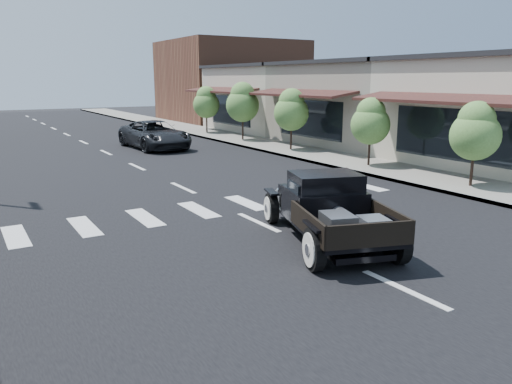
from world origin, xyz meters
TOP-DOWN VIEW (x-y plane):
  - ground at (0.00, 0.00)m, footprint 120.00×120.00m
  - road at (0.00, 15.00)m, footprint 14.00×80.00m
  - road_markings at (0.00, 10.00)m, footprint 12.00×60.00m
  - sidewalk_right at (8.50, 15.00)m, footprint 3.00×80.00m
  - storefront_mid at (15.00, 13.00)m, footprint 10.00×9.00m
  - storefront_far at (15.00, 22.00)m, footprint 10.00×9.00m
  - far_building_right at (15.50, 32.00)m, footprint 11.00×10.00m
  - small_tree_a at (8.30, 1.69)m, footprint 1.65×1.65m
  - small_tree_b at (8.30, 6.62)m, footprint 1.63×1.63m
  - small_tree_c at (8.30, 12.32)m, footprint 1.80×1.80m
  - small_tree_d at (8.30, 17.35)m, footprint 1.97×1.97m
  - small_tree_e at (8.30, 22.31)m, footprint 1.79×1.79m
  - hotrod_pickup at (0.56, -0.15)m, footprint 3.56×5.16m
  - second_car at (2.73, 17.27)m, footprint 2.71×5.47m

SIDE VIEW (x-z plane):
  - ground at x=0.00m, z-range 0.00..0.00m
  - road_markings at x=0.00m, z-range -0.03..0.03m
  - road at x=0.00m, z-range 0.00..0.02m
  - sidewalk_right at x=8.50m, z-range 0.00..0.15m
  - second_car at x=2.73m, z-range 0.00..1.49m
  - hotrod_pickup at x=0.56m, z-range 0.00..1.63m
  - small_tree_b at x=8.30m, z-range 0.15..2.87m
  - small_tree_a at x=8.30m, z-range 0.15..2.90m
  - small_tree_e at x=8.30m, z-range 0.15..3.14m
  - small_tree_c at x=8.30m, z-range 0.15..3.14m
  - small_tree_d at x=8.30m, z-range 0.15..3.43m
  - storefront_mid at x=15.00m, z-range 0.00..4.50m
  - storefront_far at x=15.00m, z-range 0.00..4.50m
  - far_building_right at x=15.50m, z-range 0.00..7.00m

